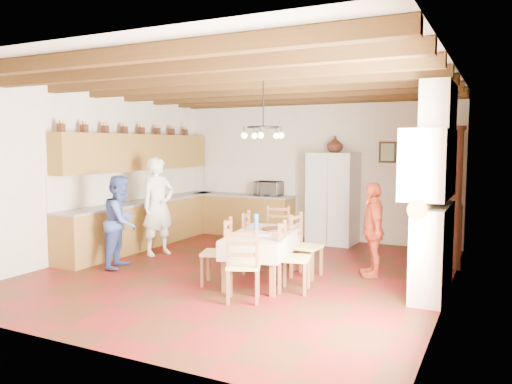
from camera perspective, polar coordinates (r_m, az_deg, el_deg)
floor at (r=7.92m, az=-1.63°, el=-9.27°), size 6.00×6.50×0.02m
ceiling at (r=7.72m, az=-1.70°, el=12.95°), size 6.00×6.50×0.02m
wall_back at (r=10.66m, az=6.61°, el=2.72°), size 6.00×0.02×3.00m
wall_front at (r=5.04m, az=-19.34°, el=-0.59°), size 6.00×0.02×3.00m
wall_left at (r=9.47m, az=-17.98°, el=2.15°), size 0.02×6.50×3.00m
wall_right at (r=6.80m, az=21.33°, el=0.84°), size 0.02×6.50×3.00m
ceiling_beams at (r=7.71m, az=-1.69°, el=12.21°), size 6.00×6.30×0.16m
lower_cabinets_left at (r=10.16m, az=-12.40°, el=-3.58°), size 0.60×4.30×0.86m
lower_cabinets_back at (r=11.10m, az=-1.56°, el=-2.68°), size 2.30×0.60×0.86m
countertop_left at (r=10.10m, az=-12.45°, el=-1.05°), size 0.62×4.30×0.04m
countertop_back at (r=11.05m, az=-1.56°, el=-0.37°), size 2.34×0.62×0.04m
backsplash_left at (r=10.25m, az=-13.73°, el=0.81°), size 0.03×4.30×0.60m
backsplash_back at (r=11.27m, az=-0.89°, el=1.38°), size 2.30×0.03×0.60m
upper_cabinets at (r=10.11m, az=-13.12°, el=4.45°), size 0.35×4.20×0.70m
fireplace at (r=7.04m, az=19.09°, el=0.24°), size 0.56×1.60×2.80m
wall_picture at (r=10.20m, az=14.82°, el=4.42°), size 0.34×0.03×0.42m
refrigerator at (r=10.21m, az=8.84°, el=-0.70°), size 0.95×0.80×1.84m
hutch at (r=9.08m, az=20.88°, el=-0.30°), size 0.65×1.31×2.30m
dining_table at (r=7.35m, az=0.81°, el=-5.28°), size 1.10×1.75×0.72m
chandelier at (r=7.23m, az=0.83°, el=7.42°), size 0.47×0.47×0.03m
chair_left_near at (r=7.19m, az=-4.52°, el=-6.79°), size 0.51×0.52×0.96m
chair_left_far at (r=7.90m, az=-2.33°, el=-5.66°), size 0.49×0.50×0.96m
chair_right_near at (r=6.86m, az=4.43°, el=-7.40°), size 0.48×0.49×0.96m
chair_right_far at (r=7.61m, az=5.80°, el=-6.12°), size 0.42×0.44×0.96m
chair_end_near at (r=6.42m, az=-1.46°, el=-8.26°), size 0.55×0.54×0.96m
chair_end_far at (r=8.43m, az=2.36°, el=-4.95°), size 0.50×0.48×0.96m
person_man at (r=9.20m, az=-11.11°, el=-1.59°), size 0.63×0.76×1.78m
person_woman_blue at (r=8.42m, az=-15.13°, el=-3.27°), size 0.77×0.87×1.51m
person_woman_red at (r=7.78m, az=13.19°, el=-4.18°), size 0.64×0.91×1.44m
microwave at (r=10.75m, az=1.46°, el=0.40°), size 0.56×0.38×0.31m
fridge_vase at (r=10.15m, az=9.03°, el=5.41°), size 0.41×0.41×0.34m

